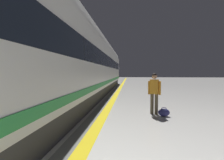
# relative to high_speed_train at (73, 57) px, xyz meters

# --- Properties ---
(safety_line_strip) EXTENTS (0.36, 80.00, 0.01)m
(safety_line_strip) POSITION_rel_high_speed_train_xyz_m (2.02, 0.91, -2.50)
(safety_line_strip) COLOR yellow
(safety_line_strip) RESTS_ON ground
(tactile_edge_band) EXTENTS (0.53, 80.00, 0.01)m
(tactile_edge_band) POSITION_rel_high_speed_train_xyz_m (1.74, 0.91, -2.50)
(tactile_edge_band) COLOR slate
(tactile_edge_band) RESTS_ON ground
(high_speed_train) EXTENTS (2.94, 34.69, 4.97)m
(high_speed_train) POSITION_rel_high_speed_train_xyz_m (0.00, 0.00, 0.00)
(high_speed_train) COLOR #38383D
(high_speed_train) RESTS_ON ground
(passenger_near) EXTENTS (0.49, 0.30, 1.66)m
(passenger_near) POSITION_rel_high_speed_train_xyz_m (4.03, -1.83, -1.54)
(passenger_near) COLOR brown
(passenger_near) RESTS_ON ground
(duffel_bag_near) EXTENTS (0.44, 0.26, 0.36)m
(duffel_bag_near) POSITION_rel_high_speed_train_xyz_m (4.35, -2.17, -2.35)
(duffel_bag_near) COLOR navy
(duffel_bag_near) RESTS_ON ground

